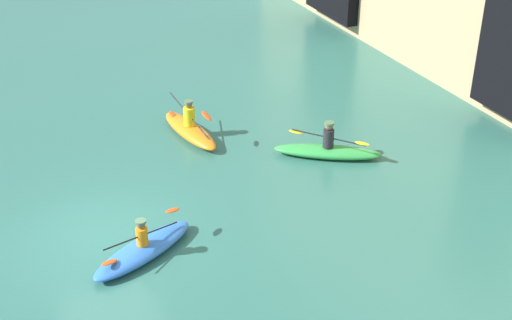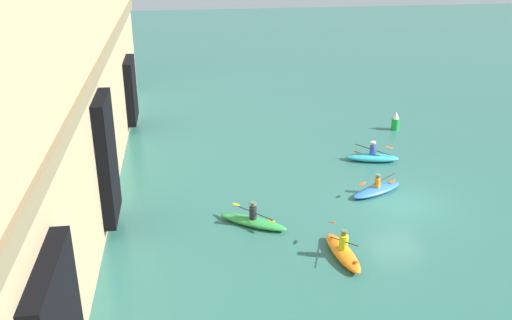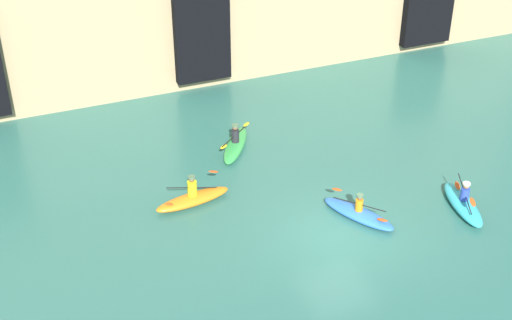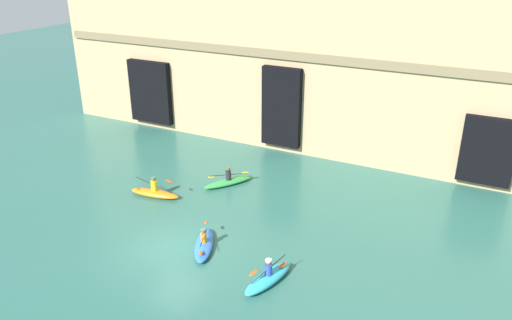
# 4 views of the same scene
# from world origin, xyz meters

# --- Properties ---
(ground_plane) EXTENTS (120.00, 120.00, 0.00)m
(ground_plane) POSITION_xyz_m (0.00, 0.00, 0.00)
(ground_plane) COLOR #2D665B
(kayak_orange) EXTENTS (3.02, 1.15, 1.21)m
(kayak_orange) POSITION_xyz_m (-4.09, 3.87, 0.25)
(kayak_orange) COLOR orange
(kayak_orange) RESTS_ON ground
(kayak_green) EXTENTS (2.32, 3.06, 1.14)m
(kayak_green) POSITION_xyz_m (-1.15, 7.09, 0.22)
(kayak_green) COLOR green
(kayak_green) RESTS_ON ground
(kayak_blue) EXTENTS (2.03, 3.02, 1.00)m
(kayak_blue) POSITION_xyz_m (1.16, 0.75, 0.19)
(kayak_blue) COLOR blue
(kayak_blue) RESTS_ON ground
(kayak_cyan) EXTENTS (1.43, 3.00, 1.14)m
(kayak_cyan) POSITION_xyz_m (4.97, -0.25, 0.24)
(kayak_cyan) COLOR #33B2C6
(kayak_cyan) RESTS_ON ground
(marker_buoy) EXTENTS (0.47, 0.47, 1.19)m
(marker_buoy) POSITION_xyz_m (9.59, -3.23, 0.55)
(marker_buoy) COLOR green
(marker_buoy) RESTS_ON ground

